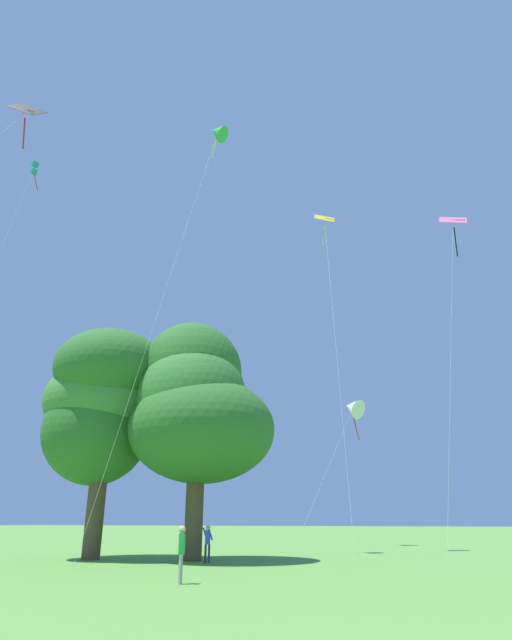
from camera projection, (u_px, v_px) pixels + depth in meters
name	position (u px, v px, depth m)	size (l,w,h in m)	color
kite_white_distant	(352.00, 408.00, 41.95)	(3.64, 8.92, 11.12)	white
kite_yellow_diamond	(325.00, 230.00, 37.45)	(3.72, 10.11, 22.84)	yellow
kite_teal_box	(31.00, 176.00, 30.94)	(0.53, 4.56, 21.77)	teal
kite_pink_low	(454.00, 231.00, 44.30)	(3.85, 12.45, 26.49)	pink
kite_black_large	(19.00, 122.00, 30.46)	(3.90, 11.76, 25.30)	black
kite_green_small	(217.00, 133.00, 37.25)	(1.72, 10.51, 28.21)	green
person_foreground_watcher	(181.00, 549.00, 15.29)	(0.36, 0.45, 1.55)	gray
person_with_spool	(208.00, 540.00, 22.65)	(0.49, 0.21, 1.51)	#2D3351
tree_right_cluster	(197.00, 407.00, 26.11)	(7.10, 7.10, 11.40)	brown
tree_left_oak	(104.00, 403.00, 27.12)	(6.63, 6.65, 11.06)	brown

